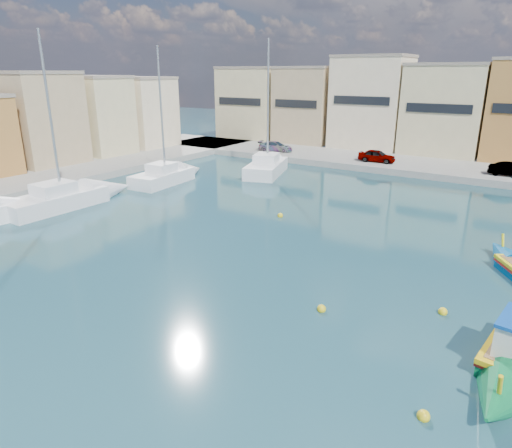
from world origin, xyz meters
The scene contains 8 objects.
ground centered at (0.00, 0.00, 0.00)m, with size 160.00×160.00×0.00m, color #14373D.
north_quay centered at (0.00, 32.00, 0.30)m, with size 80.00×8.00×0.60m, color gray.
west_quay centered at (-32.00, 8.00, 0.30)m, with size 8.00×56.00×0.60m, color gray.
parked_cars centered at (-10.83, 30.50, 1.17)m, with size 26.91×2.32×1.21m.
yacht_north centered at (-17.95, 24.06, 0.50)m, with size 5.52×9.88×12.71m.
yacht_midnorth centered at (-22.81, 15.90, 0.47)m, with size 3.24×8.56×11.87m.
yacht_mid centered at (-23.49, 6.78, 0.49)m, with size 2.71×9.96×12.55m.
mooring_buoys centered at (1.50, 6.37, 0.08)m, with size 22.21×20.95×0.36m.
Camera 1 is at (4.58, -13.10, 9.06)m, focal length 32.00 mm.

